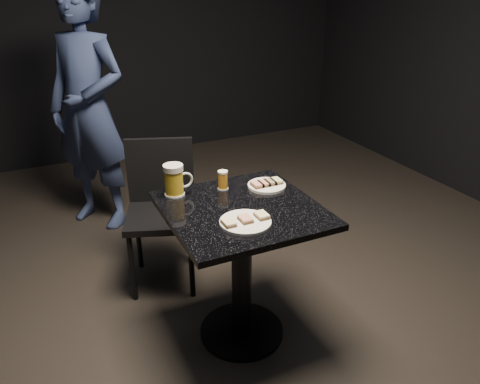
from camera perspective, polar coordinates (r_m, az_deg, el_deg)
name	(u,v)px	position (r m, az deg, el deg)	size (l,w,h in m)	color
floor	(242,332)	(2.61, 0.20, -16.74)	(6.00, 6.00, 0.00)	black
plate_large	(245,222)	(2.04, 0.66, -3.71)	(0.23, 0.23, 0.01)	white
plate_small	(267,186)	(2.39, 3.27, 0.78)	(0.19, 0.19, 0.01)	white
patron	(89,110)	(3.50, -17.97, 9.48)	(0.63, 0.42, 1.74)	navy
table	(242,251)	(2.30, 0.21, -7.26)	(0.70, 0.70, 0.75)	black
beer_mug	(175,180)	(2.29, -7.99, 1.46)	(0.14, 0.10, 0.16)	white
beer_tumbler	(223,180)	(2.35, -2.10, 1.45)	(0.05, 0.05, 0.10)	silver
chair	(161,204)	(2.81, -9.60, -1.43)	(0.51, 0.51, 0.87)	black
canapes_on_plate_large	(245,219)	(2.03, 0.66, -3.31)	(0.21, 0.07, 0.02)	#4C3521
canapes_on_plate_small	(267,183)	(2.38, 3.28, 1.14)	(0.16, 0.07, 0.02)	#4C3521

